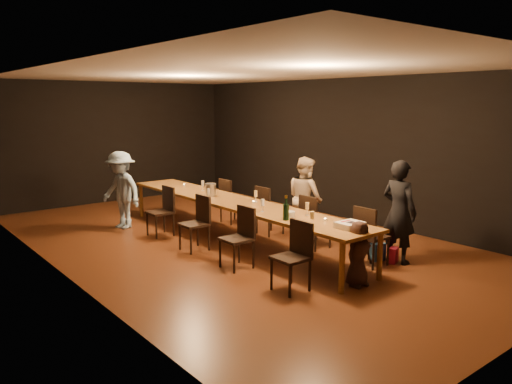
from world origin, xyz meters
TOP-DOWN VIEW (x-y plane):
  - ground at (0.00, 0.00)m, footprint 10.00×10.00m
  - room_shell at (0.00, 0.00)m, footprint 6.04×10.04m
  - table at (0.00, 0.00)m, footprint 0.90×6.00m
  - chair_right_0 at (0.85, -2.40)m, footprint 0.42×0.42m
  - chair_right_1 at (0.85, -1.20)m, footprint 0.42×0.42m
  - chair_right_2 at (0.85, 0.00)m, footprint 0.42×0.42m
  - chair_right_3 at (0.85, 1.20)m, footprint 0.42×0.42m
  - chair_left_0 at (-0.85, -2.40)m, footprint 0.42×0.42m
  - chair_left_1 at (-0.85, -1.20)m, footprint 0.42×0.42m
  - chair_left_2 at (-0.85, 0.00)m, footprint 0.42×0.42m
  - chair_left_3 at (-0.85, 1.20)m, footprint 0.42×0.42m
  - woman_birthday at (1.29, -2.56)m, footprint 0.40×0.60m
  - woman_tan at (1.18, -0.61)m, footprint 0.72×0.84m
  - man_blue at (-1.15, 2.22)m, footprint 0.82×1.11m
  - child at (-0.01, -2.85)m, footprint 0.45×0.29m
  - gift_bag_red at (1.21, -2.56)m, footprint 0.23×0.18m
  - gift_bag_blue at (1.12, -2.32)m, footprint 0.25×0.19m
  - birthday_cake at (0.10, -2.59)m, footprint 0.37×0.29m
  - plate_stack at (-0.15, -1.61)m, footprint 0.20×0.20m
  - champagne_bottle at (-0.28, -1.68)m, footprint 0.11×0.11m
  - ice_bucket at (-0.03, 0.70)m, footprint 0.25×0.25m
  - wineglass_0 at (-0.22, -2.17)m, footprint 0.06×0.06m
  - wineglass_1 at (0.19, -1.65)m, footprint 0.06×0.06m
  - wineglass_2 at (-0.18, -1.01)m, footprint 0.06×0.06m
  - wineglass_3 at (0.24, -0.32)m, footprint 0.06×0.06m
  - wineglass_4 at (-0.30, 0.38)m, footprint 0.06×0.06m
  - wineglass_5 at (0.13, 1.23)m, footprint 0.06×0.06m
  - tealight_near at (0.15, -2.07)m, footprint 0.05×0.05m
  - tealight_mid at (0.15, -0.36)m, footprint 0.05×0.05m
  - tealight_far at (0.15, 1.98)m, footprint 0.05×0.05m

SIDE VIEW (x-z plane):
  - ground at x=0.00m, z-range 0.00..0.00m
  - gift_bag_red at x=1.21m, z-range 0.00..0.24m
  - gift_bag_blue at x=1.12m, z-range 0.00..0.28m
  - child at x=-0.01m, z-range 0.00..0.91m
  - chair_right_0 at x=0.85m, z-range 0.00..0.93m
  - chair_right_1 at x=0.85m, z-range 0.00..0.93m
  - chair_right_2 at x=0.85m, z-range 0.00..0.93m
  - chair_right_3 at x=0.85m, z-range 0.00..0.93m
  - chair_left_0 at x=-0.85m, z-range 0.00..0.93m
  - chair_left_1 at x=-0.85m, z-range 0.00..0.93m
  - chair_left_2 at x=-0.85m, z-range 0.00..0.93m
  - chair_left_3 at x=-0.85m, z-range 0.00..0.93m
  - table at x=0.00m, z-range 0.33..1.08m
  - woman_tan at x=1.18m, z-range 0.00..1.51m
  - tealight_near at x=0.15m, z-range 0.75..0.78m
  - tealight_mid at x=0.15m, z-range 0.75..0.78m
  - tealight_far at x=0.15m, z-range 0.75..0.78m
  - man_blue at x=-1.15m, z-range 0.00..1.54m
  - birthday_cake at x=0.10m, z-range 0.75..0.84m
  - plate_stack at x=-0.15m, z-range 0.75..0.85m
  - woman_birthday at x=1.29m, z-range 0.00..1.62m
  - wineglass_0 at x=-0.22m, z-range 0.75..0.96m
  - wineglass_1 at x=0.19m, z-range 0.75..0.96m
  - wineglass_2 at x=-0.18m, z-range 0.75..0.96m
  - wineglass_3 at x=0.24m, z-range 0.75..0.96m
  - wineglass_4 at x=-0.30m, z-range 0.75..0.96m
  - wineglass_5 at x=0.13m, z-range 0.75..0.96m
  - ice_bucket at x=-0.03m, z-range 0.75..0.98m
  - champagne_bottle at x=-0.28m, z-range 0.75..1.13m
  - room_shell at x=0.00m, z-range 0.57..3.59m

